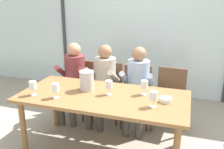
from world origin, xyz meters
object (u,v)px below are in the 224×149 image
dining_table (103,101)px  person_beige_jumper (103,79)px  chair_center (137,91)px  ice_bucket_primary (87,80)px  wine_glass_by_left_taster (109,85)px  wine_glass_by_right_taster (33,85)px  wine_glass_center_pour (56,88)px  chair_near_curtain (80,83)px  person_maroon_top (73,76)px  chair_right_of_center (170,94)px  person_pale_blue_shirt (137,83)px  wine_glass_near_bucket (154,97)px  wine_glass_spare_empty (144,85)px  chair_left_of_center (108,87)px  tasting_bowl (166,100)px

dining_table → person_beige_jumper: size_ratio=1.67×
dining_table → chair_center: size_ratio=2.27×
ice_bucket_primary → person_beige_jumper: bearing=91.3°
ice_bucket_primary → wine_glass_by_left_taster: bearing=-11.1°
person_beige_jumper → wine_glass_by_right_taster: size_ratio=6.90×
wine_glass_center_pour → chair_near_curtain: bearing=102.2°
person_maroon_top → wine_glass_by_right_taster: bearing=-96.6°
chair_right_of_center → wine_glass_by_right_taster: size_ratio=5.07×
dining_table → wine_glass_by_right_taster: size_ratio=11.51×
person_pale_blue_shirt → ice_bucket_primary: 0.84m
wine_glass_near_bucket → wine_glass_by_right_taster: 1.41m
wine_glass_by_right_taster → wine_glass_spare_empty: size_ratio=1.00×
chair_right_of_center → person_pale_blue_shirt: 0.52m
chair_right_of_center → wine_glass_spare_empty: wine_glass_spare_empty is taller
person_maroon_top → person_pale_blue_shirt: same height
chair_left_of_center → tasting_bowl: bearing=-47.8°
chair_near_curtain → chair_left_of_center: bearing=4.1°
person_maroon_top → wine_glass_by_right_taster: person_maroon_top is taller
chair_center → person_pale_blue_shirt: size_ratio=0.73×
person_maroon_top → chair_near_curtain: bearing=74.5°
person_maroon_top → chair_left_of_center: bearing=12.0°
tasting_bowl → wine_glass_by_left_taster: wine_glass_by_left_taster is taller
chair_center → wine_glass_by_right_taster: 1.55m
dining_table → wine_glass_by_left_taster: wine_glass_by_left_taster is taller
person_beige_jumper → person_pale_blue_shirt: same height
chair_left_of_center → person_maroon_top: (-0.52, -0.16, 0.17)m
wine_glass_near_bucket → chair_right_of_center: bearing=84.3°
tasting_bowl → person_pale_blue_shirt: bearing=123.5°
chair_left_of_center → wine_glass_center_pour: bearing=-107.9°
dining_table → tasting_bowl: 0.74m
chair_center → wine_glass_by_right_taster: wine_glass_by_right_taster is taller
person_maroon_top → dining_table: bearing=-49.3°
person_pale_blue_shirt → wine_glass_by_right_taster: (-1.05, -0.99, 0.19)m
tasting_bowl → wine_glass_center_pour: 1.26m
dining_table → tasting_bowl: tasting_bowl is taller
chair_near_curtain → person_maroon_top: 0.23m
chair_right_of_center → person_maroon_top: 1.50m
person_pale_blue_shirt → chair_right_of_center: bearing=16.4°
chair_left_of_center → wine_glass_by_left_taster: 0.98m
person_beige_jumper → ice_bucket_primary: person_beige_jumper is taller
person_pale_blue_shirt → wine_glass_near_bucket: (0.36, -0.88, 0.19)m
chair_near_curtain → wine_glass_spare_empty: (1.20, -0.73, 0.36)m
chair_near_curtain → wine_glass_by_right_taster: bearing=-89.4°
chair_near_curtain → ice_bucket_primary: bearing=-55.4°
ice_bucket_primary → wine_glass_by_left_taster: size_ratio=1.41×
wine_glass_near_bucket → chair_center: bearing=111.1°
tasting_bowl → wine_glass_near_bucket: wine_glass_near_bucket is taller
person_pale_blue_shirt → tasting_bowl: bearing=-59.2°
tasting_bowl → wine_glass_by_right_taster: wine_glass_by_right_taster is taller
tasting_bowl → wine_glass_near_bucket: size_ratio=0.78×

